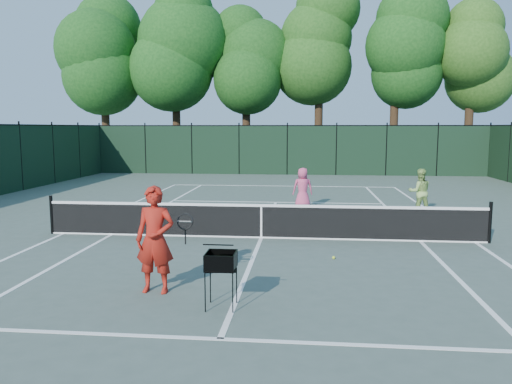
# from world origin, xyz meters

# --- Properties ---
(ground) EXTENTS (90.00, 90.00, 0.00)m
(ground) POSITION_xyz_m (0.00, 0.00, 0.00)
(ground) COLOR #45544A
(ground) RESTS_ON ground
(sideline_doubles_left) EXTENTS (0.10, 23.77, 0.01)m
(sideline_doubles_left) POSITION_xyz_m (-5.49, 0.00, 0.00)
(sideline_doubles_left) COLOR white
(sideline_doubles_left) RESTS_ON ground
(sideline_doubles_right) EXTENTS (0.10, 23.77, 0.01)m
(sideline_doubles_right) POSITION_xyz_m (5.49, 0.00, 0.00)
(sideline_doubles_right) COLOR white
(sideline_doubles_right) RESTS_ON ground
(sideline_singles_left) EXTENTS (0.10, 23.77, 0.01)m
(sideline_singles_left) POSITION_xyz_m (-4.12, 0.00, 0.00)
(sideline_singles_left) COLOR white
(sideline_singles_left) RESTS_ON ground
(sideline_singles_right) EXTENTS (0.10, 23.77, 0.01)m
(sideline_singles_right) POSITION_xyz_m (4.12, 0.00, 0.00)
(sideline_singles_right) COLOR white
(sideline_singles_right) RESTS_ON ground
(baseline_far) EXTENTS (10.97, 0.10, 0.01)m
(baseline_far) POSITION_xyz_m (0.00, 11.88, 0.00)
(baseline_far) COLOR white
(baseline_far) RESTS_ON ground
(service_line_near) EXTENTS (8.23, 0.10, 0.01)m
(service_line_near) POSITION_xyz_m (0.00, -6.40, 0.00)
(service_line_near) COLOR white
(service_line_near) RESTS_ON ground
(service_line_far) EXTENTS (8.23, 0.10, 0.01)m
(service_line_far) POSITION_xyz_m (0.00, 6.40, 0.00)
(service_line_far) COLOR white
(service_line_far) RESTS_ON ground
(center_service_line) EXTENTS (0.10, 12.80, 0.01)m
(center_service_line) POSITION_xyz_m (0.00, 0.00, 0.00)
(center_service_line) COLOR white
(center_service_line) RESTS_ON ground
(tennis_net) EXTENTS (11.69, 0.09, 1.06)m
(tennis_net) POSITION_xyz_m (0.00, 0.00, 0.48)
(tennis_net) COLOR black
(tennis_net) RESTS_ON ground
(fence_far) EXTENTS (24.00, 0.05, 3.00)m
(fence_far) POSITION_xyz_m (0.00, 18.00, 1.50)
(fence_far) COLOR black
(fence_far) RESTS_ON ground
(tree_0) EXTENTS (6.40, 6.40, 13.14)m
(tree_0) POSITION_xyz_m (-13.00, 21.50, 8.16)
(tree_0) COLOR black
(tree_0) RESTS_ON ground
(tree_1) EXTENTS (6.80, 6.80, 13.98)m
(tree_1) POSITION_xyz_m (-8.00, 22.00, 8.69)
(tree_1) COLOR black
(tree_1) RESTS_ON ground
(tree_2) EXTENTS (6.00, 6.00, 12.40)m
(tree_2) POSITION_xyz_m (-3.00, 21.80, 7.73)
(tree_2) COLOR black
(tree_2) RESTS_ON ground
(tree_3) EXTENTS (7.00, 7.00, 14.45)m
(tree_3) POSITION_xyz_m (2.00, 22.30, 9.01)
(tree_3) COLOR black
(tree_3) RESTS_ON ground
(tree_4) EXTENTS (6.20, 6.20, 12.97)m
(tree_4) POSITION_xyz_m (7.00, 21.60, 8.14)
(tree_4) COLOR black
(tree_4) RESTS_ON ground
(tree_5) EXTENTS (5.80, 5.80, 12.23)m
(tree_5) POSITION_xyz_m (12.00, 22.10, 7.71)
(tree_5) COLOR black
(tree_5) RESTS_ON ground
(coach) EXTENTS (0.97, 0.62, 1.90)m
(coach) POSITION_xyz_m (-1.47, -4.53, 0.95)
(coach) COLOR #A41C12
(coach) RESTS_ON ground
(player_pink) EXTENTS (0.77, 0.55, 1.48)m
(player_pink) POSITION_xyz_m (1.05, 5.04, 0.74)
(player_pink) COLOR #CE4973
(player_pink) RESTS_ON ground
(player_green) EXTENTS (0.78, 0.62, 1.55)m
(player_green) POSITION_xyz_m (4.97, 4.12, 0.77)
(player_green) COLOR #95BC5E
(player_green) RESTS_ON ground
(ball_hopper) EXTENTS (0.55, 0.55, 0.92)m
(ball_hopper) POSITION_xyz_m (-0.19, -5.19, 0.77)
(ball_hopper) COLOR black
(ball_hopper) RESTS_ON ground
(loose_ball_midcourt) EXTENTS (0.07, 0.07, 0.07)m
(loose_ball_midcourt) POSITION_xyz_m (1.80, -1.96, 0.03)
(loose_ball_midcourt) COLOR #C9E72F
(loose_ball_midcourt) RESTS_ON ground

